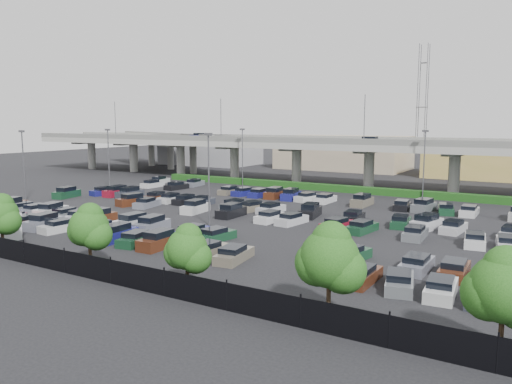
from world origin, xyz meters
TOP-DOWN VIEW (x-y plane):
  - ground at (0.00, 0.00)m, footprint 280.00×280.00m
  - overpass at (-0.22, 31.99)m, footprint 150.00×13.00m
  - on_ramp at (-52.10, 43.05)m, footprint 50.93×30.13m
  - hedge at (0.00, 25.00)m, footprint 66.00×1.60m
  - fence at (-0.05, -28.00)m, footprint 70.00×0.10m
  - tree_row at (0.70, -26.53)m, footprint 65.07×3.66m
  - parked_cars at (-1.39, -4.04)m, footprint 62.98×41.67m
  - light_poles at (-4.13, 2.00)m, footprint 66.90×48.38m
  - distant_buildings at (12.38, 61.81)m, footprint 138.00×24.00m
  - comm_tower at (4.00, 74.00)m, footprint 2.40×2.40m

SIDE VIEW (x-z plane):
  - ground at x=0.00m, z-range 0.00..0.00m
  - hedge at x=0.00m, z-range 0.00..1.10m
  - parked_cars at x=-1.39m, z-range -0.22..1.45m
  - fence at x=-0.05m, z-range -0.10..1.90m
  - tree_row at x=0.70m, z-range 0.55..6.49m
  - distant_buildings at x=12.38m, z-range -0.76..8.24m
  - light_poles at x=-4.13m, z-range 1.09..11.39m
  - on_ramp at x=-52.10m, z-range 2.46..11.26m
  - overpass at x=-0.22m, z-range -0.93..14.87m
  - comm_tower at x=4.00m, z-range 0.61..30.61m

